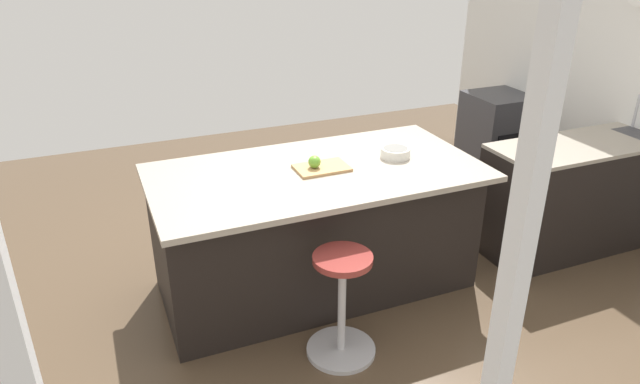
{
  "coord_description": "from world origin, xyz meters",
  "views": [
    {
      "loc": [
        1.41,
        3.31,
        2.47
      ],
      "look_at": [
        0.05,
        0.03,
        0.81
      ],
      "focal_mm": 32.22,
      "sensor_mm": 36.0,
      "label": 1
    }
  ],
  "objects_px": {
    "stool_by_window": "(342,308)",
    "apple_green": "(314,162)",
    "kitchen_island": "(315,228)",
    "fruit_bowl": "(395,152)",
    "oven_range": "(496,135)",
    "cutting_board": "(322,168)"
  },
  "relations": [
    {
      "from": "stool_by_window",
      "to": "fruit_bowl",
      "type": "xyz_separation_m",
      "value": [
        -0.74,
        -0.72,
        0.66
      ]
    },
    {
      "from": "apple_green",
      "to": "fruit_bowl",
      "type": "xyz_separation_m",
      "value": [
        -0.63,
        -0.0,
        -0.02
      ]
    },
    {
      "from": "kitchen_island",
      "to": "fruit_bowl",
      "type": "xyz_separation_m",
      "value": [
        -0.61,
        0.04,
        0.51
      ]
    },
    {
      "from": "fruit_bowl",
      "to": "stool_by_window",
      "type": "bearing_deg",
      "value": 44.26
    },
    {
      "from": "stool_by_window",
      "to": "apple_green",
      "type": "bearing_deg",
      "value": -98.97
    },
    {
      "from": "fruit_bowl",
      "to": "oven_range",
      "type": "bearing_deg",
      "value": -146.98
    },
    {
      "from": "oven_range",
      "to": "stool_by_window",
      "type": "xyz_separation_m",
      "value": [
        2.71,
        2.0,
        -0.11
      ]
    },
    {
      "from": "kitchen_island",
      "to": "oven_range",
      "type": "bearing_deg",
      "value": -154.33
    },
    {
      "from": "stool_by_window",
      "to": "fruit_bowl",
      "type": "distance_m",
      "value": 1.23
    },
    {
      "from": "kitchen_island",
      "to": "fruit_bowl",
      "type": "distance_m",
      "value": 0.8
    },
    {
      "from": "apple_green",
      "to": "oven_range",
      "type": "bearing_deg",
      "value": -153.67
    },
    {
      "from": "oven_range",
      "to": "kitchen_island",
      "type": "xyz_separation_m",
      "value": [
        2.58,
        1.24,
        0.04
      ]
    },
    {
      "from": "oven_range",
      "to": "fruit_bowl",
      "type": "distance_m",
      "value": 2.42
    },
    {
      "from": "oven_range",
      "to": "stool_by_window",
      "type": "height_order",
      "value": "oven_range"
    },
    {
      "from": "kitchen_island",
      "to": "apple_green",
      "type": "bearing_deg",
      "value": 67.62
    },
    {
      "from": "apple_green",
      "to": "fruit_bowl",
      "type": "height_order",
      "value": "apple_green"
    },
    {
      "from": "cutting_board",
      "to": "oven_range",
      "type": "bearing_deg",
      "value": -153.19
    },
    {
      "from": "oven_range",
      "to": "stool_by_window",
      "type": "relative_size",
      "value": 1.25
    },
    {
      "from": "apple_green",
      "to": "fruit_bowl",
      "type": "bearing_deg",
      "value": -179.65
    },
    {
      "from": "kitchen_island",
      "to": "apple_green",
      "type": "relative_size",
      "value": 26.36
    },
    {
      "from": "oven_range",
      "to": "cutting_board",
      "type": "relative_size",
      "value": 2.46
    },
    {
      "from": "oven_range",
      "to": "kitchen_island",
      "type": "height_order",
      "value": "kitchen_island"
    }
  ]
}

